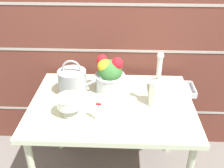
{
  "coord_description": "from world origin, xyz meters",
  "views": [
    {
      "loc": [
        0.06,
        -1.46,
        1.73
      ],
      "look_at": [
        0.0,
        0.04,
        0.86
      ],
      "focal_mm": 42.0,
      "sensor_mm": 36.0,
      "label": 1
    }
  ],
  "objects_px": {
    "crystal_pedestal_bowl": "(69,102)",
    "flower_planter": "(110,75)",
    "watering_can": "(73,81)",
    "figurine_vase": "(99,110)",
    "wire_tray": "(172,90)",
    "glass_decanter": "(157,88)"
  },
  "relations": [
    {
      "from": "crystal_pedestal_bowl",
      "to": "flower_planter",
      "type": "bearing_deg",
      "value": 52.47
    },
    {
      "from": "watering_can",
      "to": "figurine_vase",
      "type": "height_order",
      "value": "watering_can"
    },
    {
      "from": "flower_planter",
      "to": "crystal_pedestal_bowl",
      "type": "bearing_deg",
      "value": -127.53
    },
    {
      "from": "figurine_vase",
      "to": "wire_tray",
      "type": "bearing_deg",
      "value": 35.61
    },
    {
      "from": "watering_can",
      "to": "flower_planter",
      "type": "height_order",
      "value": "flower_planter"
    },
    {
      "from": "glass_decanter",
      "to": "figurine_vase",
      "type": "height_order",
      "value": "glass_decanter"
    },
    {
      "from": "crystal_pedestal_bowl",
      "to": "figurine_vase",
      "type": "xyz_separation_m",
      "value": [
        0.19,
        -0.05,
        -0.01
      ]
    },
    {
      "from": "watering_can",
      "to": "crystal_pedestal_bowl",
      "type": "relative_size",
      "value": 2.15
    },
    {
      "from": "crystal_pedestal_bowl",
      "to": "flower_planter",
      "type": "height_order",
      "value": "flower_planter"
    },
    {
      "from": "figurine_vase",
      "to": "wire_tray",
      "type": "height_order",
      "value": "figurine_vase"
    },
    {
      "from": "crystal_pedestal_bowl",
      "to": "glass_decanter",
      "type": "height_order",
      "value": "glass_decanter"
    },
    {
      "from": "flower_planter",
      "to": "figurine_vase",
      "type": "relative_size",
      "value": 1.36
    },
    {
      "from": "watering_can",
      "to": "crystal_pedestal_bowl",
      "type": "bearing_deg",
      "value": -85.65
    },
    {
      "from": "figurine_vase",
      "to": "glass_decanter",
      "type": "bearing_deg",
      "value": 27.14
    },
    {
      "from": "glass_decanter",
      "to": "crystal_pedestal_bowl",
      "type": "bearing_deg",
      "value": -166.61
    },
    {
      "from": "flower_planter",
      "to": "figurine_vase",
      "type": "distance_m",
      "value": 0.36
    },
    {
      "from": "glass_decanter",
      "to": "figurine_vase",
      "type": "relative_size",
      "value": 1.95
    },
    {
      "from": "watering_can",
      "to": "flower_planter",
      "type": "distance_m",
      "value": 0.26
    },
    {
      "from": "flower_planter",
      "to": "wire_tray",
      "type": "distance_m",
      "value": 0.46
    },
    {
      "from": "figurine_vase",
      "to": "wire_tray",
      "type": "distance_m",
      "value": 0.61
    },
    {
      "from": "crystal_pedestal_bowl",
      "to": "glass_decanter",
      "type": "distance_m",
      "value": 0.57
    },
    {
      "from": "glass_decanter",
      "to": "figurine_vase",
      "type": "xyz_separation_m",
      "value": [
        -0.36,
        -0.19,
        -0.05
      ]
    }
  ]
}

